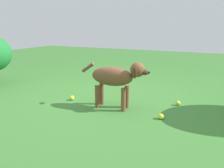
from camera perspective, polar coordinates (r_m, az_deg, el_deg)
name	(u,v)px	position (r m, az deg, el deg)	size (l,w,h in m)	color
ground	(107,103)	(3.14, -1.19, -4.98)	(14.00, 14.00, 0.00)	#38722D
dog	(116,77)	(2.86, 1.01, 1.67)	(0.25, 0.93, 0.63)	brown
tennis_ball_0	(178,103)	(3.19, 16.48, -4.69)	(0.07, 0.07, 0.07)	#C2E039
tennis_ball_1	(72,98)	(3.32, -10.16, -3.52)	(0.07, 0.07, 0.07)	#CFDF38
tennis_ball_2	(161,116)	(2.69, 12.34, -8.07)	(0.07, 0.07, 0.07)	#C3DB32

